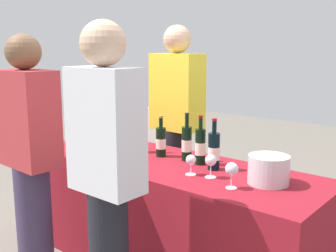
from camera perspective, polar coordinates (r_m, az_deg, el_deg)
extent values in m
cube|color=maroon|center=(2.89, 0.00, -12.23)|extent=(2.14, 0.73, 0.75)
cylinder|color=black|center=(3.41, -9.20, -0.34)|extent=(0.07, 0.07, 0.21)
cylinder|color=black|center=(3.39, -9.28, 2.04)|extent=(0.03, 0.03, 0.08)
cylinder|color=gold|center=(3.38, -9.30, 2.81)|extent=(0.03, 0.03, 0.02)
cylinder|color=silver|center=(3.41, -9.20, -0.51)|extent=(0.07, 0.07, 0.07)
cylinder|color=black|center=(3.02, -3.87, -1.56)|extent=(0.07, 0.07, 0.22)
cylinder|color=black|center=(2.99, -3.91, 1.33)|extent=(0.03, 0.03, 0.08)
cylinder|color=black|center=(2.98, -3.92, 2.28)|extent=(0.03, 0.03, 0.02)
cylinder|color=silver|center=(3.02, -3.87, -1.77)|extent=(0.07, 0.07, 0.08)
cylinder|color=black|center=(2.90, -0.98, -2.25)|extent=(0.07, 0.07, 0.21)
cylinder|color=black|center=(2.87, -0.99, 0.45)|extent=(0.03, 0.03, 0.07)
cylinder|color=gold|center=(2.86, -0.99, 1.31)|extent=(0.03, 0.03, 0.02)
cylinder|color=silver|center=(2.90, -0.98, -2.44)|extent=(0.07, 0.07, 0.07)
cylinder|color=black|center=(2.80, 2.61, -2.47)|extent=(0.07, 0.07, 0.23)
cylinder|color=black|center=(2.76, 2.64, 0.68)|extent=(0.03, 0.03, 0.08)
cylinder|color=black|center=(2.76, 2.65, 1.66)|extent=(0.03, 0.03, 0.02)
cylinder|color=silver|center=(2.80, 2.61, -2.71)|extent=(0.07, 0.07, 0.08)
cylinder|color=black|center=(2.71, 4.50, -2.89)|extent=(0.07, 0.07, 0.24)
cylinder|color=black|center=(2.68, 4.55, 0.34)|extent=(0.03, 0.03, 0.08)
cylinder|color=maroon|center=(2.67, 4.57, 1.31)|extent=(0.03, 0.03, 0.02)
cylinder|color=silver|center=(2.71, 4.50, -3.14)|extent=(0.07, 0.07, 0.08)
cylinder|color=black|center=(2.60, 6.38, -3.53)|extent=(0.07, 0.07, 0.23)
cylinder|color=black|center=(2.57, 6.45, -0.16)|extent=(0.03, 0.03, 0.08)
cylinder|color=maroon|center=(2.56, 6.47, 0.86)|extent=(0.03, 0.03, 0.02)
cylinder|color=silver|center=(2.60, 6.37, -3.78)|extent=(0.07, 0.07, 0.08)
cylinder|color=silver|center=(2.51, 3.17, -6.72)|extent=(0.07, 0.07, 0.00)
cylinder|color=silver|center=(2.50, 3.18, -6.00)|extent=(0.01, 0.01, 0.06)
sphere|color=silver|center=(2.49, 3.19, -4.70)|extent=(0.06, 0.06, 0.06)
sphere|color=#590C19|center=(2.49, 3.19, -4.94)|extent=(0.03, 0.03, 0.03)
cylinder|color=silver|center=(2.47, 5.90, -7.08)|extent=(0.07, 0.07, 0.00)
cylinder|color=silver|center=(2.46, 5.92, -6.24)|extent=(0.01, 0.01, 0.07)
sphere|color=silver|center=(2.44, 5.95, -4.74)|extent=(0.07, 0.07, 0.07)
cylinder|color=silver|center=(2.31, 8.75, -8.48)|extent=(0.06, 0.06, 0.00)
cylinder|color=silver|center=(2.29, 8.77, -7.56)|extent=(0.01, 0.01, 0.07)
sphere|color=silver|center=(2.27, 8.82, -5.90)|extent=(0.07, 0.07, 0.07)
cylinder|color=silver|center=(2.40, 13.77, -5.90)|extent=(0.23, 0.23, 0.16)
cylinder|color=black|center=(3.54, 1.21, -7.09)|extent=(0.23, 0.23, 0.83)
cube|color=yellow|center=(3.39, 1.26, 4.73)|extent=(0.42, 0.24, 0.63)
sphere|color=#D8AD8C|center=(3.37, 1.29, 11.95)|extent=(0.23, 0.23, 0.23)
cylinder|color=#3F3351|center=(2.84, -18.01, -12.83)|extent=(0.22, 0.22, 0.79)
cube|color=#B23338|center=(2.65, -18.88, 0.98)|extent=(0.41, 0.24, 0.59)
sphere|color=brown|center=(2.61, -19.43, 9.68)|extent=(0.21, 0.21, 0.21)
cube|color=silver|center=(2.01, -8.65, -0.61)|extent=(0.37, 0.21, 0.61)
sphere|color=#D8AD8C|center=(1.97, -9.00, 11.28)|extent=(0.22, 0.22, 0.22)
cube|color=white|center=(4.21, -1.71, -3.63)|extent=(0.56, 0.14, 0.91)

